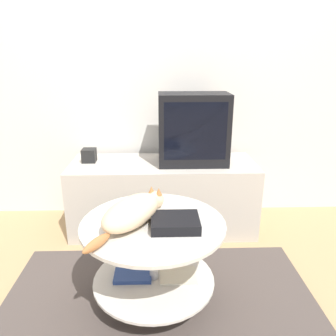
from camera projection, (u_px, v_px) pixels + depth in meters
The scene contains 9 objects.
ground_plane at pixel (160, 304), 1.79m from camera, with size 12.00×12.00×0.00m, color tan.
wall_back at pixel (157, 54), 2.51m from camera, with size 8.00×0.05×2.60m.
rug at pixel (160, 302), 1.79m from camera, with size 1.71×1.01×0.02m.
tv_stand at pixel (163, 196), 2.52m from camera, with size 1.38×0.51×0.53m.
tv at pixel (193, 129), 2.35m from camera, with size 0.50×0.28×0.51m.
speaker at pixel (89, 155), 2.45m from camera, with size 0.10×0.10×0.10m.
coffee_table at pixel (153, 251), 1.69m from camera, with size 0.73×0.73×0.48m.
dvd_box at pixel (175, 223), 1.58m from camera, with size 0.23×0.19×0.05m.
cat at pixel (132, 212), 1.61m from camera, with size 0.38×0.54×0.13m.
Camera 1 is at (0.00, -1.46, 1.29)m, focal length 35.00 mm.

